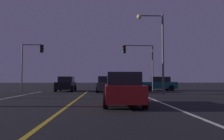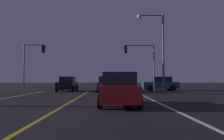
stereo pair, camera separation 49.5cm
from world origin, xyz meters
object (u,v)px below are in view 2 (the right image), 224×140
(car_lead_same_lane, at_px, (119,90))
(car_oncoming, at_px, (67,84))
(car_crossing_side, at_px, (160,84))
(traffic_light_near_right, at_px, (139,57))
(car_ahead_far, at_px, (107,84))
(traffic_light_near_left, at_px, (34,57))
(street_lamp_right_far, at_px, (157,42))

(car_lead_same_lane, distance_m, car_oncoming, 15.13)
(car_oncoming, bearing_deg, car_lead_same_lane, 20.66)
(car_crossing_side, distance_m, car_lead_same_lane, 16.37)
(car_oncoming, relative_size, traffic_light_near_right, 0.79)
(car_lead_same_lane, bearing_deg, car_ahead_far, 3.51)
(traffic_light_near_right, xyz_separation_m, traffic_light_near_left, (-12.26, -0.00, -0.05))
(car_ahead_far, bearing_deg, traffic_light_near_left, 78.00)
(car_crossing_side, height_order, car_lead_same_lane, same)
(car_ahead_far, relative_size, street_lamp_right_far, 0.58)
(traffic_light_near_right, bearing_deg, car_crossing_side, -155.32)
(car_ahead_far, relative_size, traffic_light_near_right, 0.79)
(car_oncoming, distance_m, traffic_light_near_right, 8.99)
(car_crossing_side, bearing_deg, car_oncoming, 5.88)
(car_oncoming, bearing_deg, car_crossing_side, 95.88)
(traffic_light_near_right, height_order, street_lamp_right_far, street_lamp_right_far)
(traffic_light_near_right, xyz_separation_m, street_lamp_right_far, (0.82, -5.55, 0.73))
(car_oncoming, relative_size, street_lamp_right_far, 0.58)
(car_ahead_far, distance_m, street_lamp_right_far, 7.15)
(car_ahead_far, xyz_separation_m, street_lamp_right_far, (4.62, -3.75, 3.96))
(car_crossing_side, relative_size, traffic_light_near_right, 0.79)
(car_ahead_far, height_order, car_oncoming, same)
(car_crossing_side, height_order, traffic_light_near_right, traffic_light_near_right)
(car_ahead_far, bearing_deg, car_oncoming, 67.29)
(car_lead_same_lane, bearing_deg, street_lamp_right_far, -24.51)
(car_oncoming, height_order, traffic_light_near_left, traffic_light_near_left)
(traffic_light_near_left, bearing_deg, car_ahead_far, -12.00)
(traffic_light_near_left, bearing_deg, car_lead_same_lane, -56.73)
(traffic_light_near_right, bearing_deg, car_oncoming, -0.82)
(car_crossing_side, height_order, car_oncoming, same)
(traffic_light_near_left, distance_m, street_lamp_right_far, 14.23)
(car_ahead_far, distance_m, traffic_light_near_left, 9.21)
(car_ahead_far, height_order, car_lead_same_lane, same)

